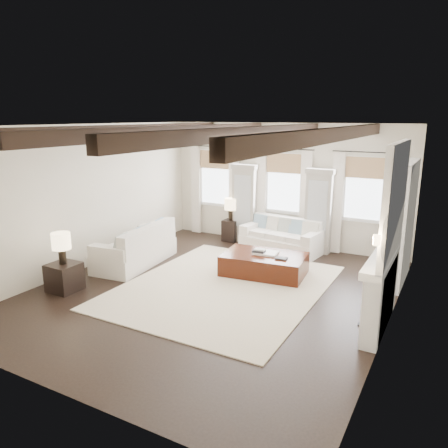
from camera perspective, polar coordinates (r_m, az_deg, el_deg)
The scene contains 16 objects.
ground at distance 8.72m, azimuth -1.41°, elevation -8.76°, with size 7.50×7.50×0.00m, color black.
room_shell at distance 8.64m, azimuth 5.82°, elevation 4.03°, with size 6.54×7.54×3.22m.
area_rug at distance 8.93m, azimuth 0.00°, elevation -8.14°, with size 3.74×4.60×0.02m, color beige.
sofa_back at distance 11.19m, azimuth 7.57°, elevation -1.85°, with size 2.08×1.15×0.85m.
sofa_left at distance 10.32m, azimuth -11.22°, elevation -3.14°, with size 1.20×2.27×0.93m.
ottoman at distance 9.56m, azimuth 5.27°, elevation -5.28°, with size 1.75×1.09×0.46m, color black.
tray at distance 9.52m, azimuth 5.49°, elevation -3.77°, with size 0.50×0.38×0.04m, color white.
book_lower at distance 9.50m, azimuth 4.58°, elevation -3.55°, with size 0.26×0.20×0.04m, color #262628.
book_upper at distance 9.49m, azimuth 4.74°, elevation -3.34°, with size 0.22×0.17×0.03m, color beige.
book_loose at distance 9.22m, azimuth 7.50°, elevation -4.47°, with size 0.24×0.18×0.03m, color #262628.
side_table_front at distance 9.22m, azimuth -20.12°, elevation -6.52°, with size 0.56×0.56×0.56m, color black.
lamp_front at distance 9.01m, azimuth -20.50°, elevation -2.32°, with size 0.36×0.36×0.63m.
side_table_back at distance 12.06m, azimuth 0.89°, elevation -0.83°, with size 0.39×0.39×0.59m, color black.
lamp_back at distance 11.90m, azimuth 0.90°, elevation 2.45°, with size 0.35×0.35×0.61m.
candlestick_near at distance 7.60m, azimuth 17.88°, elevation -10.11°, with size 0.17×0.17×0.85m.
candlestick_far at distance 7.84m, azimuth 18.21°, elevation -9.72°, with size 0.15×0.15×0.76m.
Camera 1 is at (4.05, -6.96, 3.37)m, focal length 35.00 mm.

